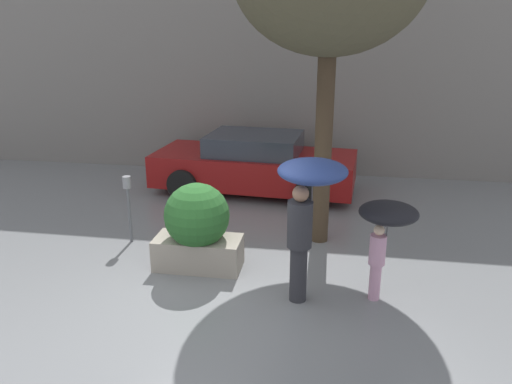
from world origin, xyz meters
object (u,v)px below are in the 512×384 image
at_px(planter_box, 197,227).
at_px(person_adult, 308,195).
at_px(parked_car_near, 255,164).
at_px(person_child, 386,222).
at_px(parking_meter, 128,195).

bearing_deg(planter_box, person_adult, -22.12).
bearing_deg(parked_car_near, person_child, -146.47).
bearing_deg(person_adult, planter_box, 138.15).
xyz_separation_m(planter_box, parking_meter, (-1.39, 0.74, 0.17)).
distance_m(planter_box, person_adult, 1.97).
relative_size(person_adult, person_child, 1.41).
bearing_deg(person_child, parked_car_near, 123.16).
bearing_deg(parked_car_near, planter_box, -179.25).
distance_m(person_adult, parked_car_near, 4.79).
xyz_separation_m(planter_box, parked_car_near, (0.23, 3.81, -0.06)).
distance_m(person_adult, person_child, 1.08).
bearing_deg(person_adult, person_child, -11.27).
bearing_deg(parked_car_near, parking_meter, 156.34).
xyz_separation_m(person_child, parked_car_near, (-2.43, 4.34, -0.51)).
xyz_separation_m(person_adult, person_child, (1.00, 0.15, -0.36)).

